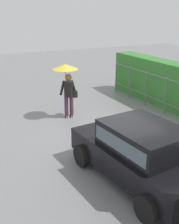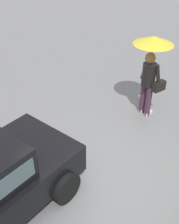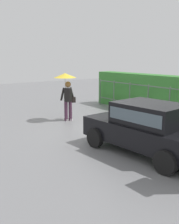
# 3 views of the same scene
# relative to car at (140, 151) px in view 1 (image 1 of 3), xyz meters

# --- Properties ---
(ground_plane) EXTENTS (40.00, 40.00, 0.00)m
(ground_plane) POSITION_rel_car_xyz_m (-2.34, 0.73, -0.80)
(ground_plane) COLOR slate
(car) EXTENTS (3.85, 2.11, 1.48)m
(car) POSITION_rel_car_xyz_m (0.00, 0.00, 0.00)
(car) COLOR black
(car) RESTS_ON ground
(pedestrian) EXTENTS (0.95, 0.95, 2.07)m
(pedestrian) POSITION_rel_car_xyz_m (-4.74, 0.15, 0.71)
(pedestrian) COLOR #47283D
(pedestrian) RESTS_ON ground
(puddle_near) EXTENTS (0.98, 0.98, 0.00)m
(puddle_near) POSITION_rel_car_xyz_m (-1.88, -0.19, -0.80)
(puddle_near) COLOR #4C545B
(puddle_near) RESTS_ON ground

